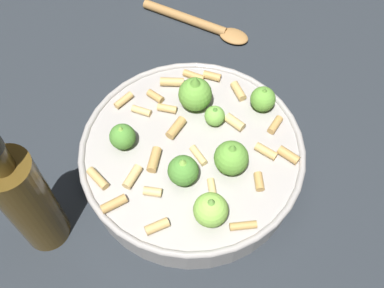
{
  "coord_description": "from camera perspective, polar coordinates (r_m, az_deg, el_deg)",
  "views": [
    {
      "loc": [
        -0.07,
        0.31,
        0.56
      ],
      "look_at": [
        0.0,
        0.0,
        0.06
      ],
      "focal_mm": 42.01,
      "sensor_mm": 36.0,
      "label": 1
    }
  ],
  "objects": [
    {
      "name": "wooden_spoon",
      "position": [
        0.82,
        1.21,
        14.98
      ],
      "size": [
        0.2,
        0.07,
        0.02
      ],
      "color": "#9E703D",
      "rests_on": "ground"
    },
    {
      "name": "cooking_pan",
      "position": [
        0.61,
        0.1,
        -1.48
      ],
      "size": [
        0.3,
        0.3,
        0.11
      ],
      "color": "#9E9993",
      "rests_on": "ground"
    },
    {
      "name": "ground_plane",
      "position": [
        0.64,
        -0.0,
        -3.1
      ],
      "size": [
        2.4,
        2.4,
        0.0
      ],
      "primitive_type": "plane",
      "color": "#23282D"
    },
    {
      "name": "olive_oil_bottle",
      "position": [
        0.55,
        -20.17,
        -6.77
      ],
      "size": [
        0.06,
        0.06,
        0.22
      ],
      "color": "#4C3814",
      "rests_on": "ground"
    }
  ]
}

